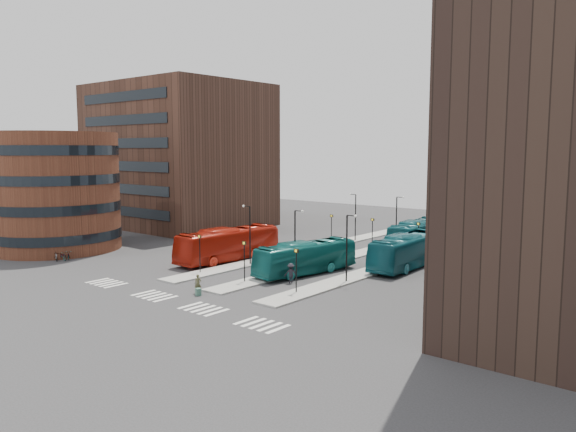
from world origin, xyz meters
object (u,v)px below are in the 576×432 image
Objects in this scene: bicycle_far at (68,255)px; teal_bus_a at (306,257)px; red_bus at (228,244)px; teal_bus_b at (417,234)px; teal_bus_d at (488,231)px; bicycle_mid at (56,257)px; bicycle_near at (62,256)px; commuter_c at (291,273)px; commuter_b at (276,263)px; teal_bus_c at (408,250)px; traveller at (198,284)px; commuter_a at (237,252)px; suitcase at (198,292)px.

teal_bus_a is at bearing -40.84° from bicycle_far.
teal_bus_b is (12.18, 20.11, -0.07)m from red_bus.
teal_bus_a is 19.92m from teal_bus_b.
teal_bus_a is 0.92× the size of teal_bus_b.
teal_bus_d is 51.84m from bicycle_mid.
commuter_c is at bearing -73.09° from bicycle_near.
teal_bus_d is at bearing 6.61° from commuter_b.
bicycle_far is at bearing -149.30° from teal_bus_c.
bicycle_near is at bearing 140.95° from traveller.
bicycle_mid is 0.88× the size of bicycle_far.
teal_bus_a is 7.21× the size of traveller.
commuter_b is at bearing -64.79° from bicycle_near.
teal_bus_b is 0.99× the size of teal_bus_c.
commuter_a is 0.96× the size of bicycle_mid.
bicycle_near is (-31.80, -40.26, -1.21)m from teal_bus_d.
teal_bus_a is 11.91m from traveller.
commuter_c is 0.96× the size of bicycle_near.
red_bus is 13.95m from traveller.
teal_bus_c is at bearing -156.67° from commuter_c.
traveller reaches higher than bicycle_near.
red_bus is 7.95m from commuter_b.
commuter_a is at bearing -128.26° from teal_bus_b.
commuter_a is 0.83× the size of commuter_b.
commuter_b is at bearing -107.62° from teal_bus_b.
teal_bus_b is 41.10m from bicycle_near.
teal_bus_c reaches higher than commuter_c.
commuter_b is at bearing -141.83° from teal_bus_a.
teal_bus_d is 41.33m from traveller.
red_bus is at bearing -153.19° from teal_bus_c.
suitcase is 0.05× the size of red_bus.
red_bus is 33.80m from teal_bus_d.
bicycle_mid is (-31.80, -40.92, -1.23)m from teal_bus_d.
teal_bus_b is 6.87× the size of commuter_c.
suitcase is at bearing 106.81° from commuter_a.
teal_bus_a is at bearing 3.09° from red_bus.
teal_bus_c is 18.39m from commuter_a.
bicycle_near is (-26.28, -31.57, -1.24)m from teal_bus_b.
teal_bus_d reaches higher than bicycle_near.
commuter_a is at bearing -25.38° from bicycle_far.
bicycle_near reaches higher than bicycle_far.
teal_bus_a reaches higher than traveller.
teal_bus_c is 6.64× the size of bicycle_near.
suitcase is at bearing -68.32° from bicycle_mid.
commuter_a is at bearing -26.09° from bicycle_mid.
traveller is (-8.63, -20.69, -0.95)m from teal_bus_c.
commuter_a is at bearing 81.02° from red_bus.
commuter_c is (3.71, 7.76, 0.11)m from traveller.
commuter_a reaches higher than suitcase.
commuter_c is (11.52, -4.73, 0.13)m from commuter_a.
red_bus is at bearing 63.30° from commuter_a.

